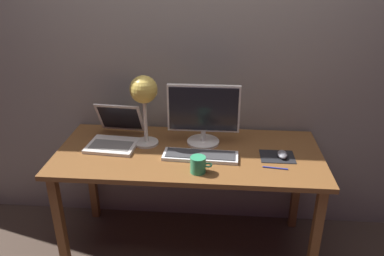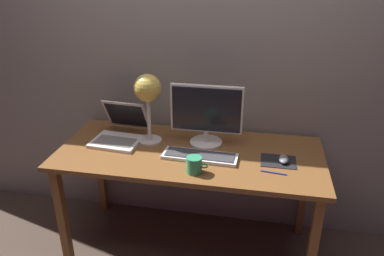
{
  "view_description": "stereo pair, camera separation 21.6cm",
  "coord_description": "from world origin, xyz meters",
  "px_view_note": "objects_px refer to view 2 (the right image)",
  "views": [
    {
      "loc": [
        0.18,
        -2.01,
        1.81
      ],
      "look_at": [
        0.02,
        -0.05,
        0.92
      ],
      "focal_mm": 35.23,
      "sensor_mm": 36.0,
      "label": 1
    },
    {
      "loc": [
        0.39,
        -1.98,
        1.81
      ],
      "look_at": [
        0.02,
        -0.05,
        0.92
      ],
      "focal_mm": 35.23,
      "sensor_mm": 36.0,
      "label": 2
    }
  ],
  "objects_px": {
    "mouse": "(284,159)",
    "coffee_mug": "(194,165)",
    "desk_lamp": "(148,93)",
    "monitor": "(206,114)",
    "pen": "(274,173)",
    "laptop": "(121,129)",
    "keyboard_main": "(200,156)"
  },
  "relations": [
    {
      "from": "laptop",
      "to": "coffee_mug",
      "type": "relative_size",
      "value": 3.09
    },
    {
      "from": "monitor",
      "to": "pen",
      "type": "height_order",
      "value": "monitor"
    },
    {
      "from": "desk_lamp",
      "to": "pen",
      "type": "height_order",
      "value": "desk_lamp"
    },
    {
      "from": "desk_lamp",
      "to": "keyboard_main",
      "type": "bearing_deg",
      "value": -23.63
    },
    {
      "from": "laptop",
      "to": "mouse",
      "type": "xyz_separation_m",
      "value": [
        1.03,
        -0.14,
        -0.04
      ]
    },
    {
      "from": "mouse",
      "to": "pen",
      "type": "distance_m",
      "value": 0.15
    },
    {
      "from": "laptop",
      "to": "coffee_mug",
      "type": "distance_m",
      "value": 0.64
    },
    {
      "from": "coffee_mug",
      "to": "monitor",
      "type": "bearing_deg",
      "value": 88.71
    },
    {
      "from": "keyboard_main",
      "to": "coffee_mug",
      "type": "relative_size",
      "value": 3.7
    },
    {
      "from": "desk_lamp",
      "to": "mouse",
      "type": "xyz_separation_m",
      "value": [
        0.83,
        -0.11,
        -0.31
      ]
    },
    {
      "from": "coffee_mug",
      "to": "pen",
      "type": "relative_size",
      "value": 0.86
    },
    {
      "from": "keyboard_main",
      "to": "monitor",
      "type": "bearing_deg",
      "value": 88.17
    },
    {
      "from": "keyboard_main",
      "to": "laptop",
      "type": "relative_size",
      "value": 1.2
    },
    {
      "from": "mouse",
      "to": "coffee_mug",
      "type": "bearing_deg",
      "value": -157.05
    },
    {
      "from": "laptop",
      "to": "coffee_mug",
      "type": "xyz_separation_m",
      "value": [
        0.54,
        -0.34,
        -0.02
      ]
    },
    {
      "from": "keyboard_main",
      "to": "pen",
      "type": "height_order",
      "value": "keyboard_main"
    },
    {
      "from": "desk_lamp",
      "to": "coffee_mug",
      "type": "xyz_separation_m",
      "value": [
        0.35,
        -0.32,
        -0.28
      ]
    },
    {
      "from": "mouse",
      "to": "coffee_mug",
      "type": "distance_m",
      "value": 0.52
    },
    {
      "from": "laptop",
      "to": "coffee_mug",
      "type": "height_order",
      "value": "laptop"
    },
    {
      "from": "monitor",
      "to": "mouse",
      "type": "xyz_separation_m",
      "value": [
        0.47,
        -0.15,
        -0.18
      ]
    },
    {
      "from": "coffee_mug",
      "to": "laptop",
      "type": "bearing_deg",
      "value": 148.06
    },
    {
      "from": "desk_lamp",
      "to": "mouse",
      "type": "height_order",
      "value": "desk_lamp"
    },
    {
      "from": "desk_lamp",
      "to": "coffee_mug",
      "type": "distance_m",
      "value": 0.55
    },
    {
      "from": "laptop",
      "to": "desk_lamp",
      "type": "relative_size",
      "value": 0.84
    },
    {
      "from": "keyboard_main",
      "to": "laptop",
      "type": "bearing_deg",
      "value": 162.37
    },
    {
      "from": "laptop",
      "to": "pen",
      "type": "bearing_deg",
      "value": -15.53
    },
    {
      "from": "laptop",
      "to": "mouse",
      "type": "distance_m",
      "value": 1.04
    },
    {
      "from": "monitor",
      "to": "keyboard_main",
      "type": "bearing_deg",
      "value": -91.83
    },
    {
      "from": "desk_lamp",
      "to": "monitor",
      "type": "bearing_deg",
      "value": 6.29
    },
    {
      "from": "monitor",
      "to": "keyboard_main",
      "type": "distance_m",
      "value": 0.27
    },
    {
      "from": "monitor",
      "to": "pen",
      "type": "xyz_separation_m",
      "value": [
        0.42,
        -0.29,
        -0.2
      ]
    },
    {
      "from": "laptop",
      "to": "mouse",
      "type": "bearing_deg",
      "value": -7.52
    }
  ]
}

